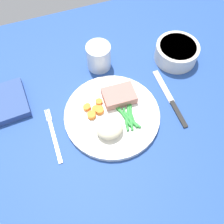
{
  "coord_description": "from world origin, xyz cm",
  "views": [
    {
      "loc": [
        -10.43,
        -35.0,
        65.88
      ],
      "look_at": [
        1.26,
        -1.92,
        4.6
      ],
      "focal_mm": 41.94,
      "sensor_mm": 36.0,
      "label": 1
    }
  ],
  "objects_px": {
    "salad_bowl": "(177,52)",
    "meat_portion": "(119,96)",
    "dinner_plate": "(112,115)",
    "fork": "(54,135)",
    "water_glass": "(99,58)",
    "knife": "(170,99)",
    "napkin": "(4,103)"
  },
  "relations": [
    {
      "from": "meat_portion",
      "to": "salad_bowl",
      "type": "bearing_deg",
      "value": 22.48
    },
    {
      "from": "dinner_plate",
      "to": "water_glass",
      "type": "bearing_deg",
      "value": 82.87
    },
    {
      "from": "dinner_plate",
      "to": "fork",
      "type": "height_order",
      "value": "dinner_plate"
    },
    {
      "from": "meat_portion",
      "to": "napkin",
      "type": "xyz_separation_m",
      "value": [
        -0.31,
        0.1,
        -0.02
      ]
    },
    {
      "from": "dinner_plate",
      "to": "napkin",
      "type": "relative_size",
      "value": 2.05
    },
    {
      "from": "dinner_plate",
      "to": "knife",
      "type": "xyz_separation_m",
      "value": [
        0.18,
        -0.0,
        -0.01
      ]
    },
    {
      "from": "fork",
      "to": "salad_bowl",
      "type": "bearing_deg",
      "value": 19.25
    },
    {
      "from": "dinner_plate",
      "to": "fork",
      "type": "relative_size",
      "value": 1.58
    },
    {
      "from": "napkin",
      "to": "meat_portion",
      "type": "bearing_deg",
      "value": -17.05
    },
    {
      "from": "meat_portion",
      "to": "water_glass",
      "type": "height_order",
      "value": "water_glass"
    },
    {
      "from": "salad_bowl",
      "to": "water_glass",
      "type": "bearing_deg",
      "value": 167.46
    },
    {
      "from": "knife",
      "to": "napkin",
      "type": "xyz_separation_m",
      "value": [
        -0.45,
        0.14,
        0.01
      ]
    },
    {
      "from": "water_glass",
      "to": "napkin",
      "type": "height_order",
      "value": "water_glass"
    },
    {
      "from": "knife",
      "to": "napkin",
      "type": "bearing_deg",
      "value": 165.18
    },
    {
      "from": "fork",
      "to": "water_glass",
      "type": "height_order",
      "value": "water_glass"
    },
    {
      "from": "dinner_plate",
      "to": "salad_bowl",
      "type": "xyz_separation_m",
      "value": [
        0.26,
        0.13,
        0.02
      ]
    },
    {
      "from": "dinner_plate",
      "to": "salad_bowl",
      "type": "bearing_deg",
      "value": 27.32
    },
    {
      "from": "dinner_plate",
      "to": "fork",
      "type": "xyz_separation_m",
      "value": [
        -0.17,
        -0.0,
        -0.01
      ]
    },
    {
      "from": "fork",
      "to": "napkin",
      "type": "relative_size",
      "value": 1.3
    },
    {
      "from": "water_glass",
      "to": "salad_bowl",
      "type": "bearing_deg",
      "value": -12.54
    },
    {
      "from": "water_glass",
      "to": "dinner_plate",
      "type": "bearing_deg",
      "value": -97.13
    },
    {
      "from": "knife",
      "to": "salad_bowl",
      "type": "xyz_separation_m",
      "value": [
        0.08,
        0.14,
        0.03
      ]
    },
    {
      "from": "fork",
      "to": "knife",
      "type": "distance_m",
      "value": 0.34
    },
    {
      "from": "dinner_plate",
      "to": "salad_bowl",
      "type": "distance_m",
      "value": 0.29
    },
    {
      "from": "water_glass",
      "to": "meat_portion",
      "type": "bearing_deg",
      "value": -85.23
    },
    {
      "from": "knife",
      "to": "water_glass",
      "type": "distance_m",
      "value": 0.25
    },
    {
      "from": "salad_bowl",
      "to": "meat_portion",
      "type": "bearing_deg",
      "value": -157.52
    },
    {
      "from": "fork",
      "to": "napkin",
      "type": "height_order",
      "value": "napkin"
    },
    {
      "from": "knife",
      "to": "water_glass",
      "type": "relative_size",
      "value": 2.52
    },
    {
      "from": "napkin",
      "to": "dinner_plate",
      "type": "bearing_deg",
      "value": -26.39
    },
    {
      "from": "dinner_plate",
      "to": "water_glass",
      "type": "height_order",
      "value": "water_glass"
    },
    {
      "from": "knife",
      "to": "water_glass",
      "type": "xyz_separation_m",
      "value": [
        -0.15,
        0.19,
        0.03
      ]
    }
  ]
}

